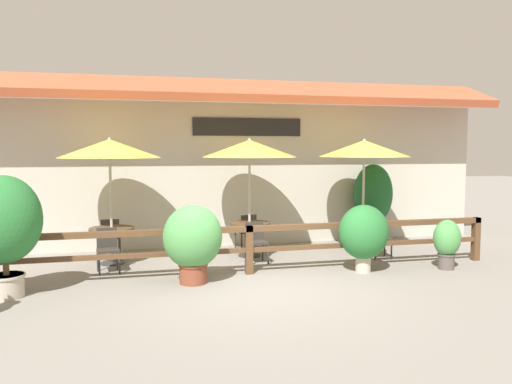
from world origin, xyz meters
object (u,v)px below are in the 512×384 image
chair_far_streetside (379,236)px  patio_umbrella_middle (249,149)px  patio_umbrella_near (110,149)px  patio_umbrella_far (364,149)px  chair_near_streetside (108,247)px  chair_far_wallside (351,226)px  chair_middle_streetside (256,240)px  potted_plant_corner_fern (447,241)px  chair_middle_wallside (247,230)px  potted_plant_broad_leaf (193,240)px  dining_table_far (363,225)px  potted_plant_entrance_palm (4,224)px  potted_plant_small_flowering (364,233)px  potted_plant_tall_tropical (373,195)px  dining_table_middle (250,229)px  dining_table_near (112,235)px  chair_near_wallside (111,235)px

chair_far_streetside → patio_umbrella_middle: bearing=168.6°
patio_umbrella_near → patio_umbrella_far: 5.79m
patio_umbrella_near → chair_near_streetside: size_ratio=3.07×
patio_umbrella_middle → chair_far_wallside: patio_umbrella_middle is taller
chair_middle_streetside → chair_far_wallside: same height
patio_umbrella_near → potted_plant_corner_fern: bearing=-17.5°
chair_far_streetside → chair_middle_wallside: bearing=156.2°
chair_middle_streetside → potted_plant_broad_leaf: 2.04m
chair_near_streetside → chair_far_streetside: (5.89, -0.05, 0.00)m
patio_umbrella_far → dining_table_far: size_ratio=2.86×
chair_middle_streetside → patio_umbrella_far: patio_umbrella_far is taller
potted_plant_entrance_palm → chair_far_wallside: bearing=20.5°
chair_middle_streetside → potted_plant_small_flowering: 2.31m
patio_umbrella_near → patio_umbrella_middle: (3.03, 0.05, 0.00)m
potted_plant_corner_fern → potted_plant_tall_tropical: 3.14m
dining_table_middle → dining_table_far: (2.76, -0.11, 0.00)m
dining_table_near → chair_far_streetside: (5.85, -0.78, -0.13)m
potted_plant_small_flowering → potted_plant_tall_tropical: 3.37m
chair_near_wallside → potted_plant_entrance_palm: (-1.53, -2.84, 0.74)m
chair_far_wallside → potted_plant_broad_leaf: size_ratio=0.61×
dining_table_near → chair_middle_wallside: 3.20m
potted_plant_corner_fern → dining_table_far: bearing=113.4°
patio_umbrella_middle → potted_plant_small_flowering: 3.20m
chair_middle_wallside → chair_far_wallside: 2.70m
patio_umbrella_far → potted_plant_corner_fern: bearing=-66.6°
chair_near_streetside → dining_table_near: bearing=77.6°
dining_table_far → potted_plant_broad_leaf: (-4.28, -1.90, 0.19)m
patio_umbrella_near → chair_far_streetside: patio_umbrella_near is taller
chair_near_wallside → potted_plant_entrance_palm: potted_plant_entrance_palm is taller
patio_umbrella_near → dining_table_far: size_ratio=2.86×
chair_middle_wallside → chair_far_wallside: bearing=166.8°
patio_umbrella_far → dining_table_near: bearing=179.5°
chair_near_streetside → potted_plant_tall_tropical: size_ratio=0.43×
chair_middle_wallside → potted_plant_corner_fern: potted_plant_corner_fern is taller
chair_near_wallside → dining_table_middle: chair_near_wallside is taller
dining_table_near → patio_umbrella_far: bearing=-0.5°
dining_table_near → chair_near_wallside: (-0.06, 0.73, -0.13)m
patio_umbrella_near → potted_plant_tall_tropical: patio_umbrella_near is taller
chair_middle_streetside → chair_middle_wallside: (0.09, 1.35, 0.00)m
chair_near_wallside → dining_table_far: 5.90m
patio_umbrella_near → chair_middle_streetside: (3.02, -0.62, -1.96)m
patio_umbrella_middle → chair_far_streetside: 3.53m
potted_plant_corner_fern → potted_plant_broad_leaf: bearing=178.4°
patio_umbrella_middle → chair_middle_streetside: (-0.01, -0.68, -1.96)m
patio_umbrella_near → potted_plant_small_flowering: patio_umbrella_near is taller
chair_near_streetside → chair_middle_wallside: bearing=16.2°
dining_table_middle → chair_middle_streetside: bearing=-90.7°
patio_umbrella_near → potted_plant_broad_leaf: size_ratio=1.86×
chair_near_streetside → dining_table_middle: chair_near_streetside is taller
chair_near_wallside → patio_umbrella_middle: patio_umbrella_middle is taller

